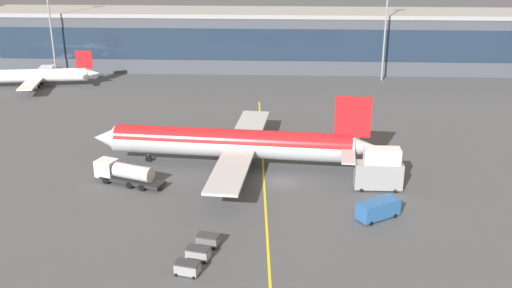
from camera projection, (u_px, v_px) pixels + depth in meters
The scene contains 13 objects.
ground_plane at pixel (281, 182), 88.53m from camera, with size 700.00×700.00×0.00m, color #47494F.
apron_lead_in_line at pixel (264, 176), 90.51m from camera, with size 0.30×80.00×0.01m, color yellow.
terminal_building at pixel (307, 40), 154.86m from camera, with size 164.46×16.62×15.00m.
main_airliner at pixel (233, 143), 92.97m from camera, with size 45.78×36.30×12.05m.
fuel_tanker at pixel (125, 173), 87.28m from camera, with size 10.99×6.16×3.25m.
lavatory_truck at pixel (377, 209), 77.05m from camera, with size 6.11×5.11×2.50m.
catering_lift at pixel (379, 170), 85.04m from camera, with size 6.82×2.55×6.30m.
baggage_cart_0 at pixel (187, 268), 65.04m from camera, with size 2.94×2.16×1.48m.
baggage_cart_1 at pixel (198, 253), 67.91m from camera, with size 2.94×2.16×1.48m.
baggage_cart_2 at pixel (208, 240), 70.79m from camera, with size 2.94×2.16×1.48m.
commuter_jet_far at pixel (33, 75), 138.51m from camera, with size 30.41×24.18×8.32m.
apron_light_mast_1 at pixel (386, 22), 140.59m from camera, with size 2.80×0.50×24.36m.
apron_light_mast_2 at pixel (49, 15), 143.67m from camera, with size 2.80×0.50×26.21m.
Camera 1 is at (-0.04, -81.08, 36.17)m, focal length 41.84 mm.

